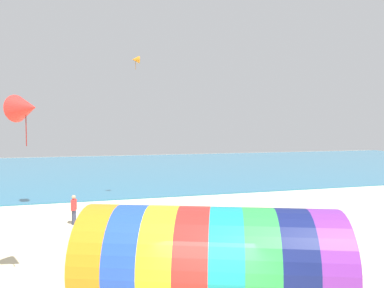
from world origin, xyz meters
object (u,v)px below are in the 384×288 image
at_px(kite_orange_delta, 136,60).
at_px(bystander_near_water, 245,227).
at_px(giant_inflatable_tube, 211,260).
at_px(kite_red_delta, 26,108).
at_px(bystander_mid_beach, 74,210).

distance_m(kite_orange_delta, bystander_near_water, 14.57).
bearing_deg(giant_inflatable_tube, kite_red_delta, 152.50).
bearing_deg(giant_inflatable_tube, bystander_near_water, 56.37).
height_order(giant_inflatable_tube, bystander_near_water, giant_inflatable_tube).
bearing_deg(kite_red_delta, kite_orange_delta, 68.89).
distance_m(kite_orange_delta, bystander_mid_beach, 11.29).
relative_size(kite_red_delta, bystander_mid_beach, 1.02).
relative_size(kite_red_delta, kite_orange_delta, 1.76).
bearing_deg(kite_orange_delta, bystander_mid_beach, -129.86).
bearing_deg(kite_orange_delta, kite_red_delta, -111.11).
relative_size(kite_orange_delta, bystander_mid_beach, 0.58).
bearing_deg(giant_inflatable_tube, kite_orange_delta, 91.89).
bearing_deg(kite_red_delta, bystander_mid_beach, 83.61).
bearing_deg(kite_red_delta, giant_inflatable_tube, -27.50).
height_order(kite_orange_delta, bystander_mid_beach, kite_orange_delta).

